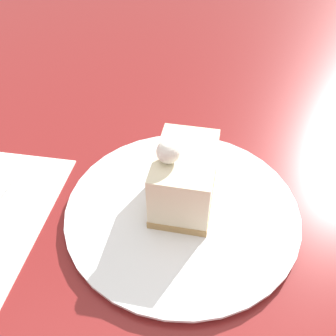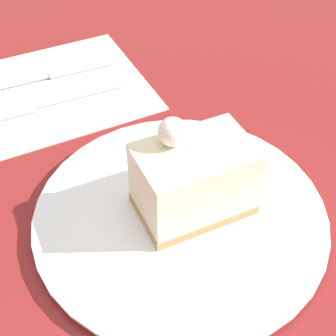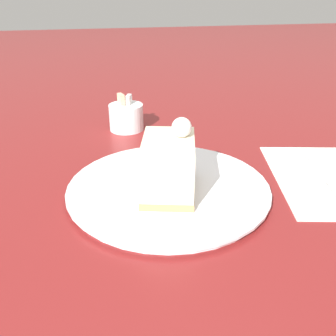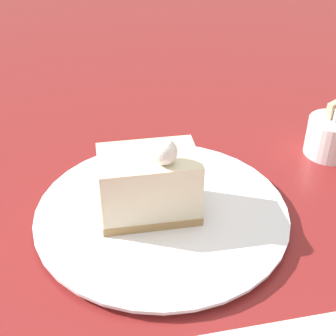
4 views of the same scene
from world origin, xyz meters
name	(u,v)px [view 1 (image 1 of 4)]	position (x,y,z in m)	size (l,w,h in m)	color
ground_plane	(170,238)	(0.00, 0.00, 0.00)	(4.00, 4.00, 0.00)	maroon
plate	(182,210)	(-0.02, -0.04, 0.01)	(0.28, 0.28, 0.01)	white
cake_slice	(184,177)	(-0.02, -0.05, 0.05)	(0.09, 0.12, 0.10)	#AD8451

